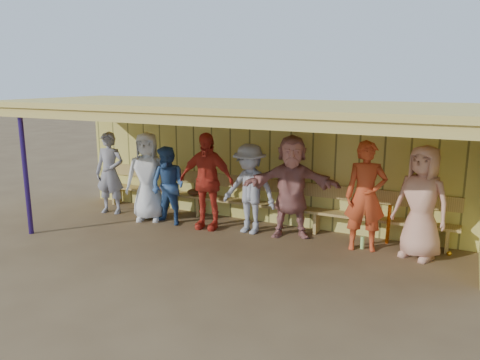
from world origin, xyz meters
name	(u,v)px	position (x,y,z in m)	size (l,w,h in m)	color
ground	(232,239)	(0.00, 0.00, 0.00)	(90.00, 90.00, 0.00)	brown
player_a	(110,173)	(-3.18, 0.40, 0.89)	(0.65, 0.43, 1.79)	gray
player_b	(148,177)	(-2.12, 0.34, 0.92)	(0.90, 0.58, 1.84)	silver
player_c	(168,186)	(-1.57, 0.26, 0.79)	(0.77, 0.60, 1.59)	#2D4D7D
player_d	(206,181)	(-0.75, 0.39, 0.95)	(1.11, 0.46, 1.90)	red
player_e	(250,189)	(0.13, 0.50, 0.86)	(1.11, 0.64, 1.72)	gray
player_f	(291,186)	(0.91, 0.66, 0.95)	(1.77, 0.56, 1.91)	#B56F66
player_g	(366,196)	(2.28, 0.55, 0.95)	(0.69, 0.45, 1.89)	#C0421E
player_h	(422,202)	(3.18, 0.57, 0.94)	(0.92, 0.60, 1.88)	tan
dugout_structure	(267,145)	(0.39, 0.69, 1.69)	(8.80, 3.20, 2.50)	#D7CA5B
bench	(257,198)	(0.00, 1.12, 0.53)	(7.60, 0.34, 0.93)	tan
dugout_equipment	(240,199)	(-0.30, 0.99, 0.49)	(6.04, 0.62, 0.80)	orange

